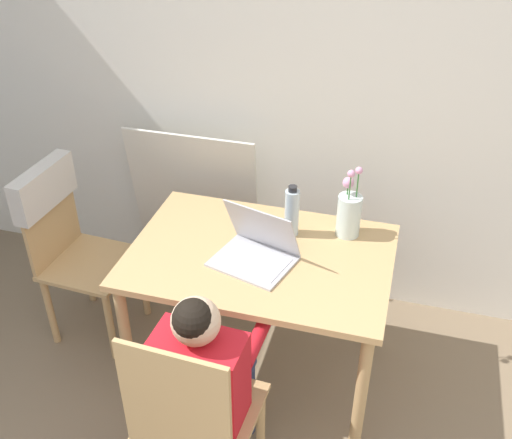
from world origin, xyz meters
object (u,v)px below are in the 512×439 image
at_px(flower_vase, 349,213).
at_px(water_bottle, 292,212).
at_px(laptop, 257,248).
at_px(chair_occupied, 194,420).
at_px(chair_spare, 64,227).
at_px(person_seated, 206,367).

xyz_separation_m(flower_vase, water_bottle, (-0.24, -0.06, 0.00)).
bearing_deg(laptop, water_bottle, 81.91).
relative_size(chair_occupied, chair_spare, 0.99).
distance_m(laptop, flower_vase, 0.44).
height_order(flower_vase, water_bottle, flower_vase).
xyz_separation_m(chair_occupied, flower_vase, (0.38, 0.94, 0.36)).
bearing_deg(chair_occupied, person_seated, -90.00).
relative_size(laptop, flower_vase, 1.11).
xyz_separation_m(chair_spare, person_seated, (0.95, -0.64, -0.01)).
relative_size(flower_vase, water_bottle, 1.39).
xyz_separation_m(chair_spare, water_bottle, (1.09, 0.10, 0.21)).
xyz_separation_m(chair_occupied, person_seated, (0.01, 0.13, 0.14)).
relative_size(chair_occupied, person_seated, 0.94).
bearing_deg(flower_vase, person_seated, -114.85).
bearing_deg(flower_vase, water_bottle, -164.74).
bearing_deg(flower_vase, chair_occupied, -112.15).
relative_size(chair_occupied, laptop, 2.44).
xyz_separation_m(laptop, water_bottle, (0.10, 0.22, 0.06)).
relative_size(chair_spare, water_bottle, 3.81).
height_order(person_seated, water_bottle, person_seated).
bearing_deg(water_bottle, chair_occupied, -99.32).
distance_m(chair_occupied, person_seated, 0.19).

